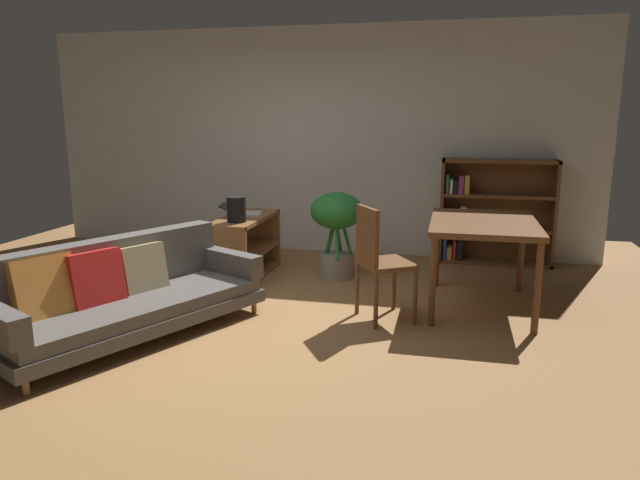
% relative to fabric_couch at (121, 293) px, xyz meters
% --- Properties ---
extents(ground_plane, '(8.16, 8.16, 0.00)m').
position_rel_fabric_couch_xyz_m(ground_plane, '(0.74, 0.45, -0.33)').
color(ground_plane, '#9E7042').
extents(back_wall_panel, '(6.80, 0.10, 2.70)m').
position_rel_fabric_couch_xyz_m(back_wall_panel, '(0.74, 3.15, 1.02)').
color(back_wall_panel, silver).
rests_on(back_wall_panel, ground_plane).
extents(fabric_couch, '(1.63, 2.21, 0.72)m').
position_rel_fabric_couch_xyz_m(fabric_couch, '(0.00, 0.00, 0.00)').
color(fabric_couch, olive).
rests_on(fabric_couch, ground_plane).
extents(media_console, '(0.43, 1.11, 0.64)m').
position_rel_fabric_couch_xyz_m(media_console, '(0.35, 1.78, -0.02)').
color(media_console, brown).
rests_on(media_console, ground_plane).
extents(open_laptop, '(0.47, 0.36, 0.11)m').
position_rel_fabric_couch_xyz_m(open_laptop, '(0.29, 1.92, 0.33)').
color(open_laptop, silver).
rests_on(open_laptop, media_console).
extents(desk_speaker, '(0.19, 0.19, 0.25)m').
position_rel_fabric_couch_xyz_m(desk_speaker, '(0.38, 1.48, 0.43)').
color(desk_speaker, black).
rests_on(desk_speaker, media_console).
extents(potted_floor_plant, '(0.54, 0.55, 0.90)m').
position_rel_fabric_couch_xyz_m(potted_floor_plant, '(1.29, 1.96, 0.24)').
color(potted_floor_plant, '#9E9389').
rests_on(potted_floor_plant, ground_plane).
extents(dining_table, '(0.89, 1.24, 0.78)m').
position_rel_fabric_couch_xyz_m(dining_table, '(2.71, 1.29, 0.37)').
color(dining_table, brown).
rests_on(dining_table, ground_plane).
extents(dining_chair_near, '(0.55, 0.56, 0.95)m').
position_rel_fabric_couch_xyz_m(dining_chair_near, '(1.88, 0.77, 0.21)').
color(dining_chair_near, brown).
rests_on(dining_chair_near, ground_plane).
extents(bookshelf, '(1.26, 0.30, 1.19)m').
position_rel_fabric_couch_xyz_m(bookshelf, '(2.87, 2.98, 0.25)').
color(bookshelf, brown).
rests_on(bookshelf, ground_plane).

